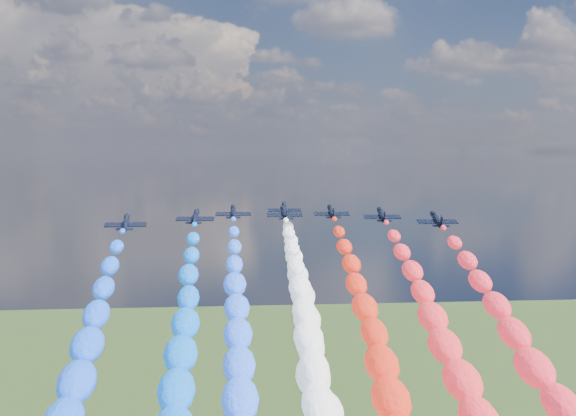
{
  "coord_description": "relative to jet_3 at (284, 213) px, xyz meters",
  "views": [
    {
      "loc": [
        -13.86,
        -157.47,
        124.1
      ],
      "look_at": [
        0.0,
        4.0,
        111.06
      ],
      "focal_mm": 43.64,
      "sensor_mm": 36.0,
      "label": 1
    }
  ],
  "objects": [
    {
      "name": "jet_4",
      "position": [
        1.12,
        13.76,
        0.0
      ],
      "size": [
        9.45,
        12.53,
        5.46
      ],
      "primitive_type": null,
      "rotation": [
        0.25,
        0.0,
        -0.06
      ],
      "color": "black"
    },
    {
      "name": "jet_2",
      "position": [
        -12.52,
        3.86,
        0.0
      ],
      "size": [
        8.9,
        12.14,
        5.46
      ],
      "primitive_type": null,
      "rotation": [
        0.25,
        0.0,
        -0.01
      ],
      "color": "black"
    },
    {
      "name": "trail_3",
      "position": [
        -0.0,
        -55.12,
        -21.53
      ],
      "size": [
        7.26,
        107.82,
        47.82
      ],
      "primitive_type": null,
      "color": "white"
    },
    {
      "name": "trail_7",
      "position": [
        32.5,
        -74.37,
        -21.53
      ],
      "size": [
        7.26,
        107.82,
        47.82
      ],
      "primitive_type": null,
      "color": "red"
    },
    {
      "name": "jet_6",
      "position": [
        22.76,
        -7.05,
        0.0
      ],
      "size": [
        9.55,
        12.6,
        5.46
      ],
      "primitive_type": null,
      "rotation": [
        0.25,
        0.0,
        -0.06
      ],
      "color": "black"
    },
    {
      "name": "jet_5",
      "position": [
        12.0,
        2.11,
        0.0
      ],
      "size": [
        9.08,
        12.27,
        5.46
      ],
      "primitive_type": null,
      "rotation": [
        0.25,
        0.0,
        -0.02
      ],
      "color": "black"
    },
    {
      "name": "trail_5",
      "position": [
        12.0,
        -53.01,
        -21.53
      ],
      "size": [
        7.26,
        107.82,
        47.82
      ],
      "primitive_type": null,
      "color": "red"
    },
    {
      "name": "trail_4",
      "position": [
        1.12,
        -41.36,
        -21.53
      ],
      "size": [
        7.26,
        107.82,
        47.82
      ],
      "primitive_type": null,
      "color": "white"
    },
    {
      "name": "jet_7",
      "position": [
        32.5,
        -19.25,
        0.0
      ],
      "size": [
        9.42,
        12.51,
        5.46
      ],
      "primitive_type": null,
      "rotation": [
        0.25,
        0.0,
        -0.05
      ],
      "color": "black"
    },
    {
      "name": "trail_2",
      "position": [
        -12.52,
        -51.26,
        -21.53
      ],
      "size": [
        7.26,
        107.82,
        47.82
      ],
      "primitive_type": null,
      "color": "#2659FC"
    },
    {
      "name": "jet_0",
      "position": [
        -35.53,
        -19.99,
        0.0
      ],
      "size": [
        9.5,
        12.56,
        5.46
      ],
      "primitive_type": null,
      "rotation": [
        0.25,
        0.0,
        0.06
      ],
      "color": "black"
    },
    {
      "name": "jet_3",
      "position": [
        0.0,
        0.0,
        0.0
      ],
      "size": [
        9.2,
        12.36,
        5.46
      ],
      "primitive_type": null,
      "rotation": [
        0.25,
        0.0,
        0.03
      ],
      "color": "black"
    },
    {
      "name": "trail_1",
      "position": [
        -21.35,
        -63.22,
        -21.53
      ],
      "size": [
        7.26,
        107.82,
        47.82
      ],
      "primitive_type": null,
      "color": "blue"
    },
    {
      "name": "jet_1",
      "position": [
        -21.35,
        -8.1,
        0.0
      ],
      "size": [
        9.48,
        12.55,
        5.46
      ],
      "primitive_type": null,
      "rotation": [
        0.25,
        0.0,
        -0.06
      ],
      "color": "black"
    },
    {
      "name": "trail_6",
      "position": [
        22.76,
        -62.16,
        -21.53
      ],
      "size": [
        7.26,
        107.82,
        47.82
      ],
      "primitive_type": null,
      "color": "red"
    }
  ]
}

